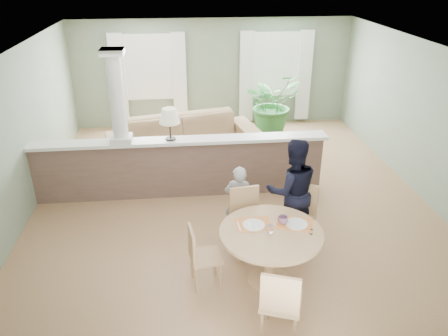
{
  "coord_description": "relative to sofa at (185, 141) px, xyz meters",
  "views": [
    {
      "loc": [
        -0.85,
        -7.0,
        4.0
      ],
      "look_at": [
        -0.23,
        -1.0,
        1.09
      ],
      "focal_mm": 35.0,
      "sensor_mm": 36.0,
      "label": 1
    }
  ],
  "objects": [
    {
      "name": "ground",
      "position": [
        0.8,
        -1.72,
        -0.47
      ],
      "size": [
        8.0,
        8.0,
        0.0
      ],
      "primitive_type": "plane",
      "color": "tan",
      "rests_on": "ground"
    },
    {
      "name": "room_shell",
      "position": [
        0.77,
        -1.09,
        1.34
      ],
      "size": [
        7.02,
        8.02,
        2.71
      ],
      "color": "gray",
      "rests_on": "ground"
    },
    {
      "name": "pony_wall",
      "position": [
        -0.18,
        -1.52,
        0.24
      ],
      "size": [
        5.32,
        0.38,
        2.7
      ],
      "color": "brown",
      "rests_on": "ground"
    },
    {
      "name": "sofa",
      "position": [
        0.0,
        0.0,
        0.0
      ],
      "size": [
        3.4,
        1.93,
        0.93
      ],
      "primitive_type": "imported",
      "rotation": [
        0.0,
        0.0,
        0.23
      ],
      "color": "#978052",
      "rests_on": "ground"
    },
    {
      "name": "houseplant",
      "position": [
        2.2,
        1.48,
        0.31
      ],
      "size": [
        1.82,
        1.75,
        1.55
      ],
      "primitive_type": "imported",
      "rotation": [
        0.0,
        0.0,
        0.53
      ],
      "color": "#2C6F2E",
      "rests_on": "ground"
    },
    {
      "name": "dining_table",
      "position": [
        1.05,
        -4.09,
        0.18
      ],
      "size": [
        1.35,
        1.35,
        0.92
      ],
      "rotation": [
        0.0,
        0.0,
        0.04
      ],
      "color": "tan",
      "rests_on": "ground"
    },
    {
      "name": "chair_far_boy",
      "position": [
        0.83,
        -3.35,
        0.09
      ],
      "size": [
        0.51,
        0.51,
        1.02
      ],
      "rotation": [
        0.0,
        0.0,
        0.13
      ],
      "color": "tan",
      "rests_on": "ground"
    },
    {
      "name": "chair_far_man",
      "position": [
        1.67,
        -3.26,
        0.08
      ],
      "size": [
        0.61,
        0.61,
        0.99
      ],
      "rotation": [
        0.0,
        0.0,
        -0.54
      ],
      "color": "tan",
      "rests_on": "ground"
    },
    {
      "name": "chair_near",
      "position": [
        0.96,
        -5.08,
        0.08
      ],
      "size": [
        0.58,
        0.58,
        1.0
      ],
      "rotation": [
        0.0,
        0.0,
        2.8
      ],
      "color": "tan",
      "rests_on": "ground"
    },
    {
      "name": "chair_side",
      "position": [
        0.13,
        -4.04,
        0.02
      ],
      "size": [
        0.45,
        0.45,
        0.88
      ],
      "rotation": [
        0.0,
        0.0,
        1.71
      ],
      "color": "tan",
      "rests_on": "ground"
    },
    {
      "name": "child_person",
      "position": [
        0.78,
        -2.95,
        0.14
      ],
      "size": [
        0.5,
        0.38,
        1.21
      ],
      "primitive_type": "imported",
      "rotation": [
        0.0,
        0.0,
        2.91
      ],
      "color": "gray",
      "rests_on": "ground"
    },
    {
      "name": "man_person",
      "position": [
        1.56,
        -3.09,
        0.37
      ],
      "size": [
        0.83,
        0.65,
        1.67
      ],
      "primitive_type": "imported",
      "rotation": [
        0.0,
        0.0,
        3.17
      ],
      "color": "black",
      "rests_on": "ground"
    }
  ]
}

